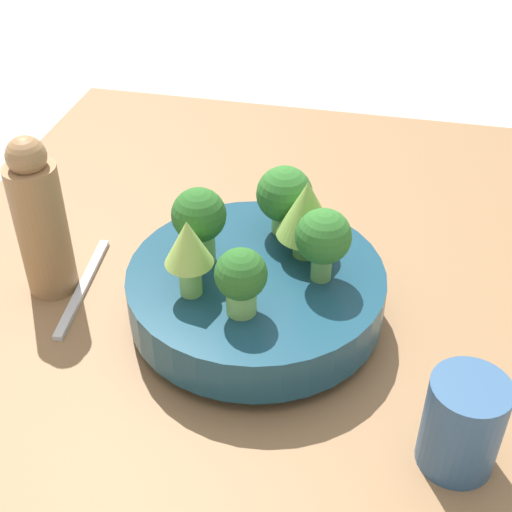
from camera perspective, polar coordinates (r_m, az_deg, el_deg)
name	(u,v)px	position (r m, az deg, el deg)	size (l,w,h in m)	color
ground_plane	(283,328)	(0.79, 2.14, -5.76)	(6.00, 6.00, 0.00)	#ADA89E
table	(283,317)	(0.77, 2.17, -4.87)	(0.96, 0.84, 0.03)	olive
bowl	(256,292)	(0.72, 0.00, -2.88)	(0.26, 0.26, 0.06)	navy
romanesco_piece_far	(307,211)	(0.70, 4.10, 3.61)	(0.06, 0.06, 0.09)	#609347
romanesco_piece_near	(188,248)	(0.65, -5.44, 0.66)	(0.05, 0.05, 0.08)	#7AB256
broccoli_floret_back	(323,239)	(0.67, 5.41, 1.40)	(0.05, 0.05, 0.08)	#609347
broccoli_floret_front	(199,220)	(0.69, -4.57, 2.87)	(0.05, 0.05, 0.08)	#6BA34C
broccoli_floret_left	(284,196)	(0.74, 2.29, 4.82)	(0.06, 0.06, 0.08)	#7AB256
broccoli_floret_right	(241,278)	(0.64, -1.21, -1.80)	(0.05, 0.05, 0.07)	#7AB256
cup	(462,424)	(0.62, 16.18, -12.78)	(0.06, 0.06, 0.09)	#33567F
pepper_mill	(41,221)	(0.77, -16.86, 2.69)	(0.05, 0.05, 0.18)	#997047
fork	(83,287)	(0.80, -13.67, -2.40)	(0.17, 0.03, 0.01)	silver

